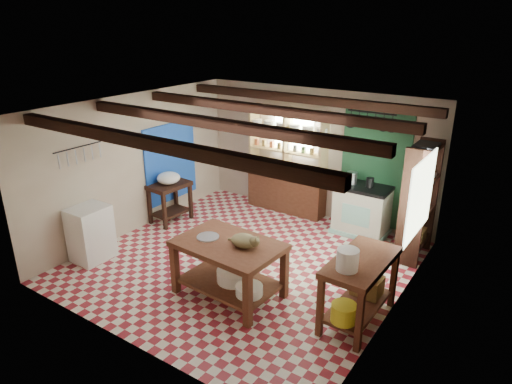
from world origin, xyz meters
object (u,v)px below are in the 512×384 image
Objects in this scene: right_counter at (359,290)px; work_table at (229,269)px; white_cabinet at (91,233)px; prep_table at (170,202)px; cat at (244,241)px; stove at (362,210)px.

work_table is at bearing -163.70° from right_counter.
prep_table is at bearing 88.61° from white_cabinet.
white_cabinet is (-2.59, -0.43, 0.04)m from work_table.
right_counter is 1.69m from cat.
cat is at bearing -21.69° from prep_table.
white_cabinet is at bearing -177.60° from cat.
stove is 3.76m from prep_table.
white_cabinet reaches higher than right_counter.
stove is 1.04× the size of white_cabinet.
cat is at bearing 8.52° from white_cabinet.
work_table is 1.87m from right_counter.
work_table is 2.63m from white_cabinet.
white_cabinet reaches higher than work_table.
white_cabinet is (-0.02, -1.88, 0.07)m from prep_table.
stove is at bearing 72.37° from cat.
work_table is at bearing -24.52° from prep_table.
stove is 2.44× the size of cat.
prep_table is at bearing -154.96° from stove.
work_table reaches higher than prep_table.
prep_table is (-2.57, 1.45, -0.02)m from work_table.
work_table is 1.16× the size of right_counter.
white_cabinet is at bearing -166.84° from right_counter.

